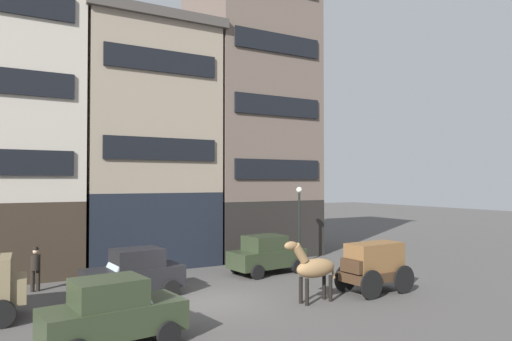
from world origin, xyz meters
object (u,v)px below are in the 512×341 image
(sedan_light, at_px, (267,254))
(pedestrian_officer, at_px, (35,267))
(sedan_dark, at_px, (134,273))
(sedan_parked_curb, at_px, (113,312))
(streetlamp_curbside, at_px, (299,214))
(cargo_wagon, at_px, (374,264))
(draft_horse, at_px, (314,268))

(sedan_light, xyz_separation_m, pedestrian_officer, (-9.95, 1.47, 0.07))
(sedan_dark, height_order, pedestrian_officer, sedan_dark)
(pedestrian_officer, bearing_deg, sedan_parked_curb, -80.93)
(streetlamp_curbside, bearing_deg, cargo_wagon, -100.02)
(sedan_parked_curb, relative_size, streetlamp_curbside, 0.94)
(draft_horse, distance_m, sedan_light, 5.62)
(sedan_light, height_order, streetlamp_curbside, streetlamp_curbside)
(draft_horse, relative_size, pedestrian_officer, 1.31)
(sedan_dark, relative_size, streetlamp_curbside, 0.92)
(pedestrian_officer, distance_m, streetlamp_curbside, 12.93)
(draft_horse, bearing_deg, sedan_light, 76.76)
(sedan_parked_curb, bearing_deg, draft_horse, 7.44)
(sedan_dark, xyz_separation_m, sedan_parked_curb, (-1.95, -5.09, 0.00))
(draft_horse, height_order, sedan_parked_curb, draft_horse)
(cargo_wagon, height_order, streetlamp_curbside, streetlamp_curbside)
(sedan_light, distance_m, streetlamp_curbside, 3.63)
(draft_horse, xyz_separation_m, streetlamp_curbside, (4.16, 6.82, 1.40))
(sedan_light, relative_size, sedan_parked_curb, 1.00)
(sedan_parked_curb, bearing_deg, streetlamp_curbside, 33.99)
(draft_horse, bearing_deg, sedan_parked_curb, -172.56)
(pedestrian_officer, relative_size, streetlamp_curbside, 0.44)
(cargo_wagon, relative_size, sedan_light, 0.77)
(draft_horse, distance_m, pedestrian_officer, 11.10)
(sedan_dark, bearing_deg, pedestrian_officer, 138.75)
(cargo_wagon, relative_size, streetlamp_curbside, 0.72)
(sedan_light, bearing_deg, draft_horse, -103.24)
(sedan_light, bearing_deg, sedan_parked_curb, -143.49)
(sedan_light, height_order, sedan_parked_curb, same)
(sedan_dark, bearing_deg, cargo_wagon, -26.11)
(draft_horse, xyz_separation_m, pedestrian_officer, (-8.66, 6.94, -0.29))
(pedestrian_officer, bearing_deg, streetlamp_curbside, -0.50)
(cargo_wagon, distance_m, sedan_dark, 9.36)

